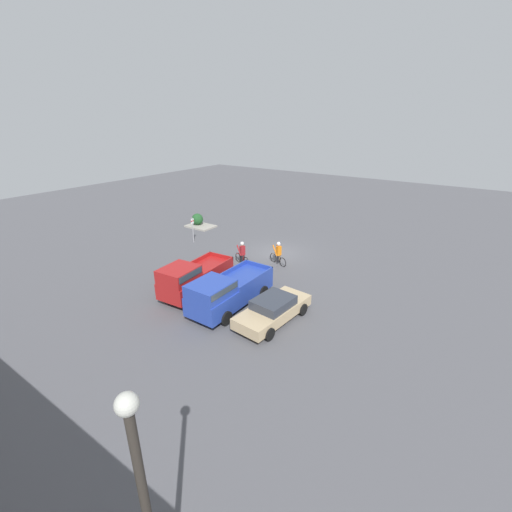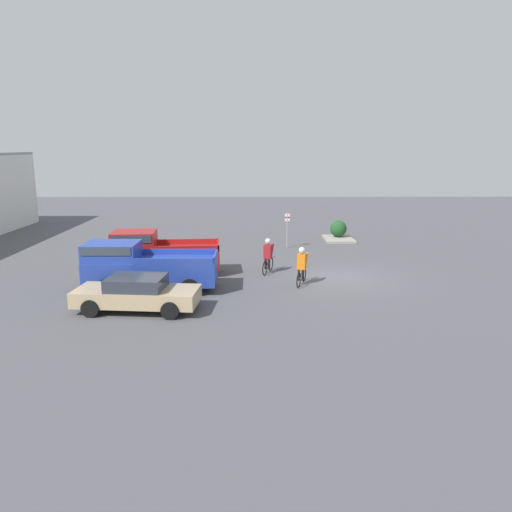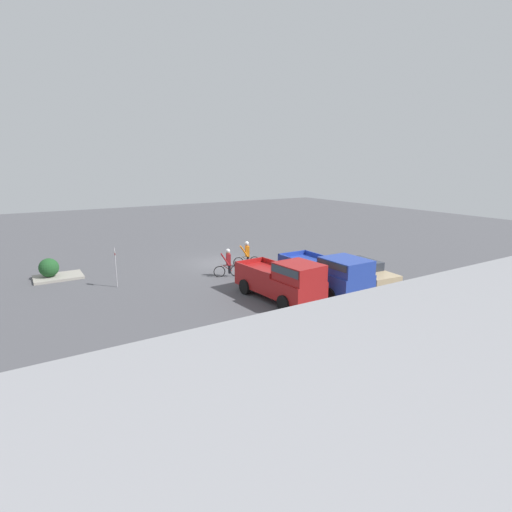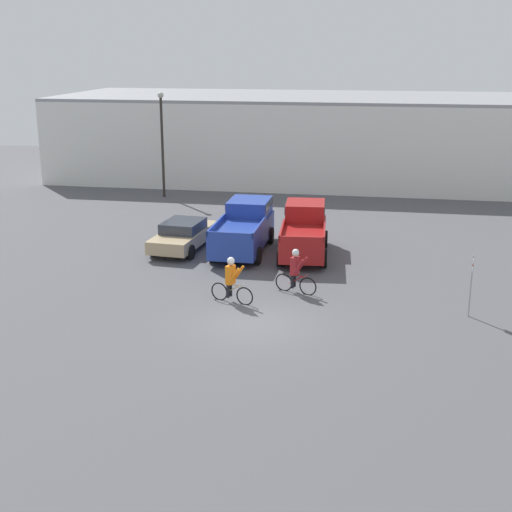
{
  "view_description": "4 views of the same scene",
  "coord_description": "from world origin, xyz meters",
  "px_view_note": "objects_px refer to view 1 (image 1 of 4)",
  "views": [
    {
      "loc": [
        -12.89,
        21.76,
        9.97
      ],
      "look_at": [
        -0.61,
        3.94,
        1.2
      ],
      "focal_mm": 24.0,
      "sensor_mm": 36.0,
      "label": 1
    },
    {
      "loc": [
        -23.02,
        4.11,
        6.08
      ],
      "look_at": [
        -0.61,
        3.94,
        1.2
      ],
      "focal_mm": 35.0,
      "sensor_mm": 36.0,
      "label": 2
    },
    {
      "loc": [
        11.89,
        24.12,
        6.71
      ],
      "look_at": [
        -0.61,
        3.94,
        1.2
      ],
      "focal_mm": 28.0,
      "sensor_mm": 36.0,
      "label": 3
    },
    {
      "loc": [
        4.11,
        -22.21,
        9.07
      ],
      "look_at": [
        -0.61,
        3.94,
        1.2
      ],
      "focal_mm": 50.0,
      "sensor_mm": 36.0,
      "label": 4
    }
  ],
  "objects_px": {
    "cyclist_0": "(242,253)",
    "pickup_truck_0": "(227,291)",
    "cyclist_1": "(278,253)",
    "fire_lane_sign": "(193,227)",
    "pickup_truck_1": "(192,277)",
    "shrub": "(197,219)",
    "sedan_0": "(273,309)"
  },
  "relations": [
    {
      "from": "cyclist_0",
      "to": "pickup_truck_0",
      "type": "bearing_deg",
      "value": 118.93
    },
    {
      "from": "sedan_0",
      "to": "pickup_truck_0",
      "type": "bearing_deg",
      "value": 7.85
    },
    {
      "from": "cyclist_1",
      "to": "shrub",
      "type": "distance_m",
      "value": 12.02
    },
    {
      "from": "pickup_truck_1",
      "to": "cyclist_0",
      "type": "bearing_deg",
      "value": -86.92
    },
    {
      "from": "pickup_truck_0",
      "to": "cyclist_1",
      "type": "relative_size",
      "value": 3.19
    },
    {
      "from": "fire_lane_sign",
      "to": "shrub",
      "type": "bearing_deg",
      "value": -50.53
    },
    {
      "from": "shrub",
      "to": "pickup_truck_1",
      "type": "bearing_deg",
      "value": 132.53
    },
    {
      "from": "cyclist_0",
      "to": "cyclist_1",
      "type": "xyz_separation_m",
      "value": [
        -2.18,
        -1.46,
        0.01
      ]
    },
    {
      "from": "cyclist_0",
      "to": "cyclist_1",
      "type": "bearing_deg",
      "value": -146.14
    },
    {
      "from": "sedan_0",
      "to": "shrub",
      "type": "height_order",
      "value": "sedan_0"
    },
    {
      "from": "cyclist_1",
      "to": "shrub",
      "type": "relative_size",
      "value": 1.57
    },
    {
      "from": "sedan_0",
      "to": "shrub",
      "type": "relative_size",
      "value": 4.28
    },
    {
      "from": "pickup_truck_0",
      "to": "pickup_truck_1",
      "type": "relative_size",
      "value": 1.07
    },
    {
      "from": "cyclist_1",
      "to": "shrub",
      "type": "xyz_separation_m",
      "value": [
        11.47,
        -3.62,
        -0.19
      ]
    },
    {
      "from": "cyclist_0",
      "to": "cyclist_1",
      "type": "height_order",
      "value": "cyclist_0"
    },
    {
      "from": "pickup_truck_1",
      "to": "shrub",
      "type": "distance_m",
      "value": 14.18
    },
    {
      "from": "sedan_0",
      "to": "pickup_truck_1",
      "type": "height_order",
      "value": "pickup_truck_1"
    },
    {
      "from": "pickup_truck_0",
      "to": "shrub",
      "type": "distance_m",
      "value": 16.28
    },
    {
      "from": "fire_lane_sign",
      "to": "shrub",
      "type": "height_order",
      "value": "fire_lane_sign"
    },
    {
      "from": "cyclist_0",
      "to": "shrub",
      "type": "bearing_deg",
      "value": -28.65
    },
    {
      "from": "sedan_0",
      "to": "cyclist_1",
      "type": "height_order",
      "value": "cyclist_1"
    },
    {
      "from": "fire_lane_sign",
      "to": "sedan_0",
      "type": "bearing_deg",
      "value": 151.67
    },
    {
      "from": "sedan_0",
      "to": "cyclist_1",
      "type": "relative_size",
      "value": 2.73
    },
    {
      "from": "cyclist_1",
      "to": "fire_lane_sign",
      "type": "bearing_deg",
      "value": 0.5
    },
    {
      "from": "cyclist_1",
      "to": "fire_lane_sign",
      "type": "xyz_separation_m",
      "value": [
        8.43,
        0.07,
        0.45
      ]
    },
    {
      "from": "pickup_truck_1",
      "to": "pickup_truck_0",
      "type": "bearing_deg",
      "value": 176.69
    },
    {
      "from": "cyclist_1",
      "to": "fire_lane_sign",
      "type": "distance_m",
      "value": 8.44
    },
    {
      "from": "pickup_truck_0",
      "to": "fire_lane_sign",
      "type": "height_order",
      "value": "fire_lane_sign"
    },
    {
      "from": "cyclist_0",
      "to": "cyclist_1",
      "type": "distance_m",
      "value": 2.62
    },
    {
      "from": "cyclist_0",
      "to": "fire_lane_sign",
      "type": "distance_m",
      "value": 6.42
    },
    {
      "from": "pickup_truck_1",
      "to": "shrub",
      "type": "bearing_deg",
      "value": -47.47
    },
    {
      "from": "sedan_0",
      "to": "fire_lane_sign",
      "type": "xyz_separation_m",
      "value": [
        12.11,
        -6.53,
        0.66
      ]
    }
  ]
}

